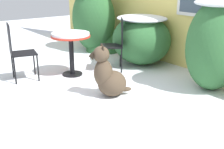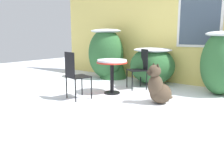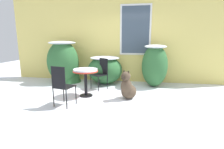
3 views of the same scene
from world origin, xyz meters
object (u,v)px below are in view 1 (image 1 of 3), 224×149
object	(u,v)px
patio_table	(71,40)
dog	(108,77)
patio_chair_far_side	(18,50)
patio_chair_near_table	(116,42)

from	to	relation	value
patio_table	dog	bearing A→B (deg)	-3.34
patio_table	patio_chair_far_side	bearing A→B (deg)	-109.64
patio_table	patio_chair_near_table	bearing A→B (deg)	72.98
patio_chair_far_side	dog	bearing A→B (deg)	-139.05
patio_table	patio_chair_near_table	xyz separation A→B (m)	(0.24, 0.77, -0.10)
dog	patio_chair_near_table	bearing A→B (deg)	164.69
patio_chair_far_side	patio_chair_near_table	bearing A→B (deg)	-95.02
patio_chair_near_table	dog	xyz separation A→B (m)	(0.89, -0.84, -0.22)
patio_chair_far_side	dog	world-z (taller)	patio_chair_far_side
patio_chair_near_table	dog	world-z (taller)	patio_chair_near_table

